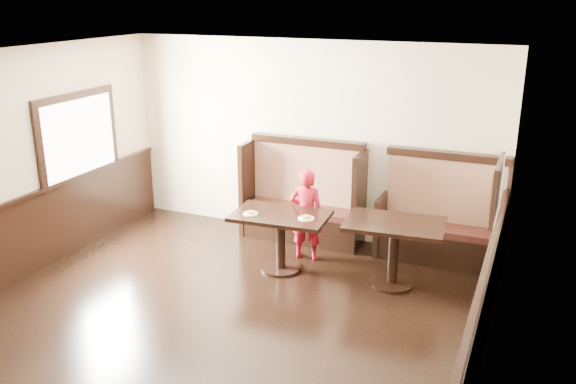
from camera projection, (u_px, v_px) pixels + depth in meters
The scene contains 9 objects.
ground at pixel (180, 355), 6.00m from camera, with size 7.00×7.00×0.00m, color black.
room_shell at pixel (166, 277), 6.15m from camera, with size 7.00×7.00×7.00m.
booth_main at pixel (303, 203), 8.72m from camera, with size 1.75×0.72×1.45m.
booth_neighbor at pixel (441, 225), 8.01m from camera, with size 1.65×0.72×1.45m.
table_main at pixel (281, 227), 7.67m from camera, with size 1.24×0.82×0.76m.
table_neighbor at pixel (394, 238), 7.27m from camera, with size 1.23×0.86×0.81m.
child at pixel (306, 214), 8.00m from camera, with size 0.45×0.30×1.24m, color #AE1223.
pizza_plate_left at pixel (251, 213), 7.61m from camera, with size 0.19×0.19×0.04m.
pizza_plate_right at pixel (306, 218), 7.45m from camera, with size 0.20×0.20×0.04m.
Camera 1 is at (3.01, -4.37, 3.41)m, focal length 38.00 mm.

